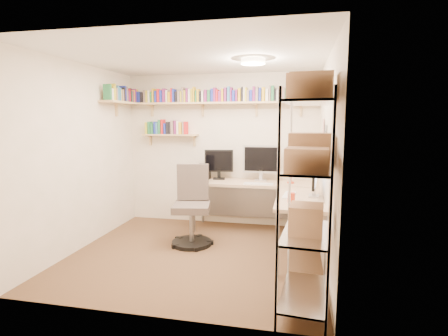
% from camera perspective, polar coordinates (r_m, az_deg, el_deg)
% --- Properties ---
extents(ground, '(3.20, 3.20, 0.00)m').
position_cam_1_polar(ground, '(4.73, -4.58, -13.83)').
color(ground, '#4F3721').
rests_on(ground, ground).
extents(room_shell, '(3.24, 3.04, 2.52)m').
position_cam_1_polar(room_shell, '(4.40, -4.74, 5.26)').
color(room_shell, beige).
rests_on(room_shell, ground).
extents(wall_shelves, '(3.12, 1.09, 0.80)m').
position_cam_1_polar(wall_shelves, '(5.77, -5.04, 10.52)').
color(wall_shelves, '#DABF7B').
rests_on(wall_shelves, ground).
extents(corner_desk, '(2.08, 1.99, 1.35)m').
position_cam_1_polar(corner_desk, '(5.26, 5.55, -2.88)').
color(corner_desk, '#D1AE88').
rests_on(corner_desk, ground).
extents(office_chair, '(0.60, 0.60, 1.12)m').
position_cam_1_polar(office_chair, '(4.99, -5.25, -6.99)').
color(office_chair, black).
rests_on(office_chair, ground).
extents(wire_rack, '(0.50, 0.90, 2.16)m').
position_cam_1_polar(wire_rack, '(3.15, 13.66, 2.53)').
color(wire_rack, silver).
rests_on(wire_rack, ground).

